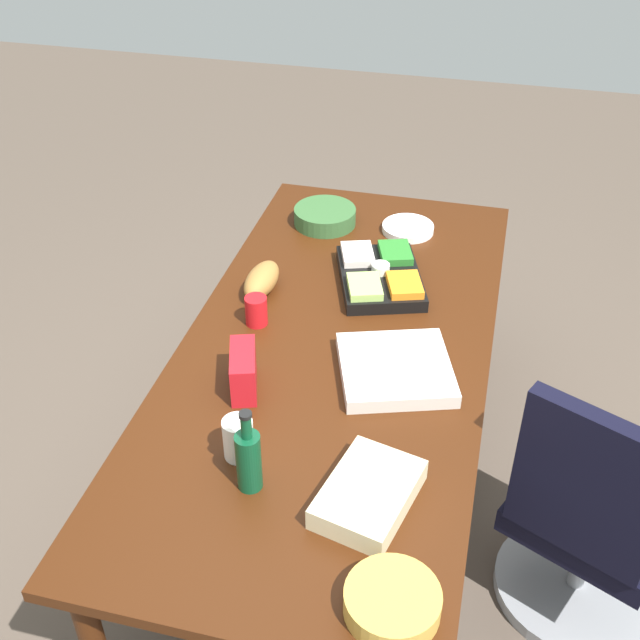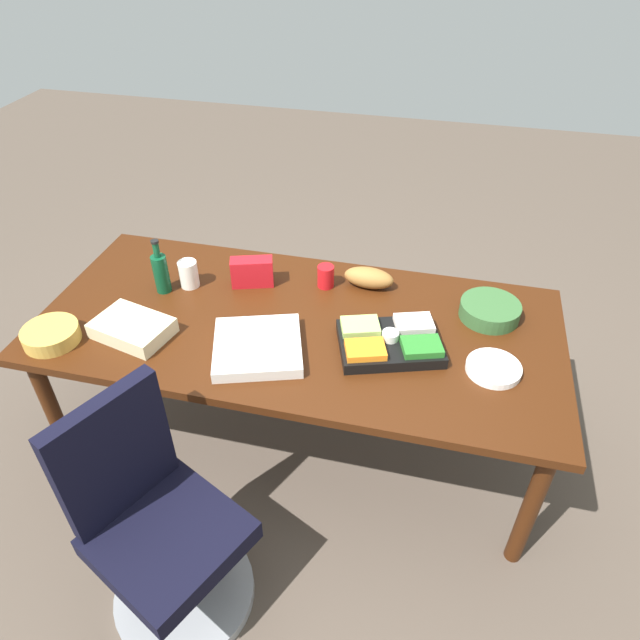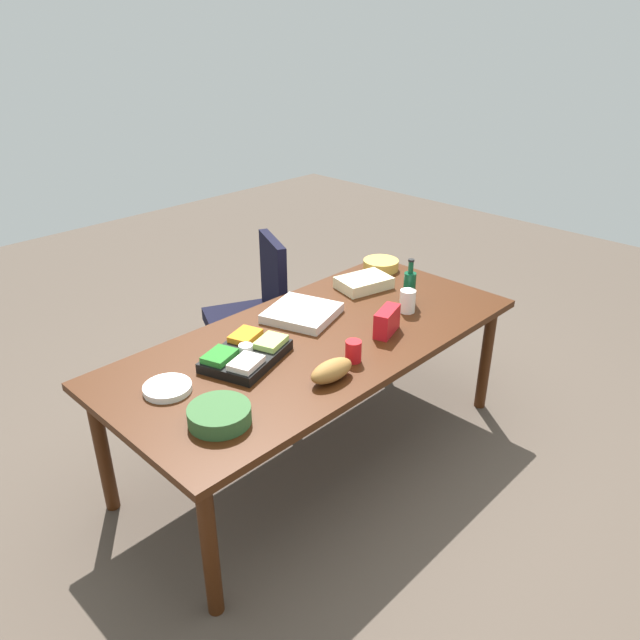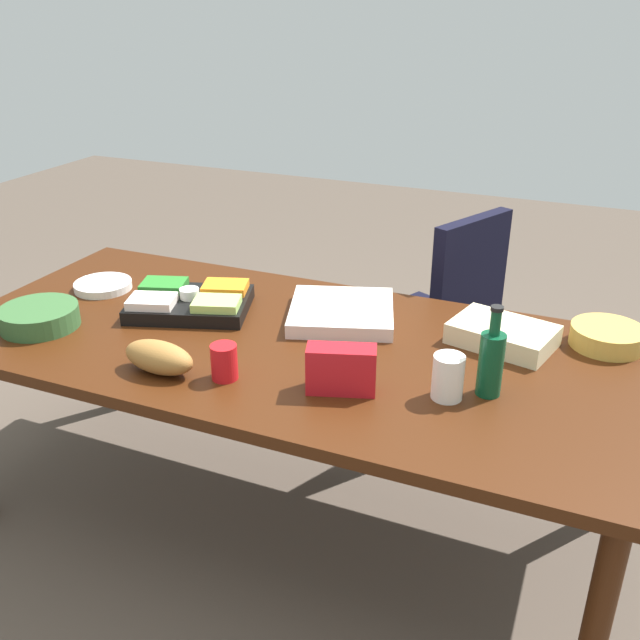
{
  "view_description": "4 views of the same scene",
  "coord_description": "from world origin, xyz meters",
  "px_view_note": "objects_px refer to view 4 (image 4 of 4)",
  "views": [
    {
      "loc": [
        -2.14,
        -0.48,
        2.46
      ],
      "look_at": [
        0.0,
        0.06,
        0.85
      ],
      "focal_mm": 44.71,
      "sensor_mm": 36.0,
      "label": 1
    },
    {
      "loc": [
        0.56,
        -1.91,
        2.35
      ],
      "look_at": [
        0.11,
        -0.02,
        0.8
      ],
      "focal_mm": 32.04,
      "sensor_mm": 36.0,
      "label": 2
    },
    {
      "loc": [
        2.02,
        1.99,
        2.28
      ],
      "look_at": [
        -0.12,
        -0.09,
        0.78
      ],
      "focal_mm": 33.96,
      "sensor_mm": 36.0,
      "label": 3
    },
    {
      "loc": [
        -0.93,
        1.89,
        1.81
      ],
      "look_at": [
        -0.09,
        -0.07,
        0.82
      ],
      "focal_mm": 39.53,
      "sensor_mm": 36.0,
      "label": 4
    }
  ],
  "objects_px": {
    "wine_bottle": "(491,361)",
    "chip_bowl": "(607,337)",
    "chip_bag_red": "(341,369)",
    "paper_plate_stack": "(103,286)",
    "mayo_jar": "(448,377)",
    "office_chair": "(433,342)",
    "salad_bowl": "(39,317)",
    "red_solo_cup": "(224,362)",
    "bread_loaf": "(159,357)",
    "pizza_box": "(342,312)",
    "sheet_cake": "(503,334)",
    "conference_table": "(286,357)",
    "veggie_tray": "(190,301)"
  },
  "relations": [
    {
      "from": "red_solo_cup",
      "to": "veggie_tray",
      "type": "distance_m",
      "value": 0.53
    },
    {
      "from": "salad_bowl",
      "to": "chip_bowl",
      "type": "xyz_separation_m",
      "value": [
        -1.81,
        -0.61,
        -0.0
      ]
    },
    {
      "from": "office_chair",
      "to": "red_solo_cup",
      "type": "bearing_deg",
      "value": 73.99
    },
    {
      "from": "paper_plate_stack",
      "to": "chip_bowl",
      "type": "xyz_separation_m",
      "value": [
        -1.83,
        -0.25,
        0.02
      ]
    },
    {
      "from": "office_chair",
      "to": "salad_bowl",
      "type": "distance_m",
      "value": 1.66
    },
    {
      "from": "chip_bag_red",
      "to": "paper_plate_stack",
      "type": "bearing_deg",
      "value": -17.44
    },
    {
      "from": "salad_bowl",
      "to": "paper_plate_stack",
      "type": "xyz_separation_m",
      "value": [
        0.02,
        -0.36,
        -0.02
      ]
    },
    {
      "from": "conference_table",
      "to": "wine_bottle",
      "type": "xyz_separation_m",
      "value": [
        -0.69,
        0.09,
        0.17
      ]
    },
    {
      "from": "office_chair",
      "to": "bread_loaf",
      "type": "height_order",
      "value": "office_chair"
    },
    {
      "from": "wine_bottle",
      "to": "paper_plate_stack",
      "type": "height_order",
      "value": "wine_bottle"
    },
    {
      "from": "red_solo_cup",
      "to": "chip_bag_red",
      "type": "bearing_deg",
      "value": -168.85
    },
    {
      "from": "chip_bowl",
      "to": "chip_bag_red",
      "type": "bearing_deg",
      "value": 41.0
    },
    {
      "from": "conference_table",
      "to": "office_chair",
      "type": "relative_size",
      "value": 2.32
    },
    {
      "from": "chip_bag_red",
      "to": "mayo_jar",
      "type": "height_order",
      "value": "chip_bag_red"
    },
    {
      "from": "office_chair",
      "to": "pizza_box",
      "type": "relative_size",
      "value": 2.77
    },
    {
      "from": "paper_plate_stack",
      "to": "mayo_jar",
      "type": "height_order",
      "value": "mayo_jar"
    },
    {
      "from": "conference_table",
      "to": "chip_bowl",
      "type": "bearing_deg",
      "value": -159.54
    },
    {
      "from": "conference_table",
      "to": "sheet_cake",
      "type": "bearing_deg",
      "value": -159.69
    },
    {
      "from": "mayo_jar",
      "to": "pizza_box",
      "type": "bearing_deg",
      "value": -39.09
    },
    {
      "from": "sheet_cake",
      "to": "chip_bowl",
      "type": "relative_size",
      "value": 1.35
    },
    {
      "from": "paper_plate_stack",
      "to": "chip_bag_red",
      "type": "bearing_deg",
      "value": 162.56
    },
    {
      "from": "chip_bag_red",
      "to": "mayo_jar",
      "type": "xyz_separation_m",
      "value": [
        -0.29,
        -0.08,
        -0.0
      ]
    },
    {
      "from": "salad_bowl",
      "to": "wine_bottle",
      "type": "xyz_separation_m",
      "value": [
        -1.51,
        -0.15,
        0.07
      ]
    },
    {
      "from": "bread_loaf",
      "to": "pizza_box",
      "type": "relative_size",
      "value": 0.67
    },
    {
      "from": "mayo_jar",
      "to": "veggie_tray",
      "type": "bearing_deg",
      "value": -13.07
    },
    {
      "from": "red_solo_cup",
      "to": "chip_bowl",
      "type": "relative_size",
      "value": 0.47
    },
    {
      "from": "conference_table",
      "to": "mayo_jar",
      "type": "bearing_deg",
      "value": 165.07
    },
    {
      "from": "bread_loaf",
      "to": "sheet_cake",
      "type": "xyz_separation_m",
      "value": [
        -0.93,
        -0.6,
        -0.02
      ]
    },
    {
      "from": "chip_bag_red",
      "to": "wine_bottle",
      "type": "height_order",
      "value": "wine_bottle"
    },
    {
      "from": "chip_bag_red",
      "to": "wine_bottle",
      "type": "bearing_deg",
      "value": -159.36
    },
    {
      "from": "pizza_box",
      "to": "chip_bowl",
      "type": "height_order",
      "value": "chip_bowl"
    },
    {
      "from": "red_solo_cup",
      "to": "chip_bag_red",
      "type": "xyz_separation_m",
      "value": [
        -0.35,
        -0.07,
        0.01
      ]
    },
    {
      "from": "salad_bowl",
      "to": "veggie_tray",
      "type": "height_order",
      "value": "veggie_tray"
    },
    {
      "from": "sheet_cake",
      "to": "pizza_box",
      "type": "bearing_deg",
      "value": 2.03
    },
    {
      "from": "pizza_box",
      "to": "chip_bowl",
      "type": "bearing_deg",
      "value": 170.71
    },
    {
      "from": "salad_bowl",
      "to": "paper_plate_stack",
      "type": "bearing_deg",
      "value": -86.71
    },
    {
      "from": "red_solo_cup",
      "to": "chip_bowl",
      "type": "bearing_deg",
      "value": -147.15
    },
    {
      "from": "mayo_jar",
      "to": "office_chair",
      "type": "bearing_deg",
      "value": -74.76
    },
    {
      "from": "wine_bottle",
      "to": "chip_bowl",
      "type": "bearing_deg",
      "value": -123.32
    },
    {
      "from": "bread_loaf",
      "to": "salad_bowl",
      "type": "distance_m",
      "value": 0.58
    },
    {
      "from": "red_solo_cup",
      "to": "wine_bottle",
      "type": "xyz_separation_m",
      "value": [
        -0.74,
        -0.22,
        0.05
      ]
    },
    {
      "from": "wine_bottle",
      "to": "conference_table",
      "type": "bearing_deg",
      "value": -7.28
    },
    {
      "from": "paper_plate_stack",
      "to": "red_solo_cup",
      "type": "bearing_deg",
      "value": 151.69
    },
    {
      "from": "sheet_cake",
      "to": "paper_plate_stack",
      "type": "height_order",
      "value": "sheet_cake"
    },
    {
      "from": "salad_bowl",
      "to": "wine_bottle",
      "type": "height_order",
      "value": "wine_bottle"
    },
    {
      "from": "wine_bottle",
      "to": "pizza_box",
      "type": "bearing_deg",
      "value": -28.71
    },
    {
      "from": "conference_table",
      "to": "paper_plate_stack",
      "type": "bearing_deg",
      "value": -8.08
    },
    {
      "from": "conference_table",
      "to": "veggie_tray",
      "type": "xyz_separation_m",
      "value": [
        0.42,
        -0.08,
        0.1
      ]
    },
    {
      "from": "sheet_cake",
      "to": "chip_bowl",
      "type": "bearing_deg",
      "value": -159.2
    },
    {
      "from": "conference_table",
      "to": "chip_bag_red",
      "type": "bearing_deg",
      "value": 140.76
    }
  ]
}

